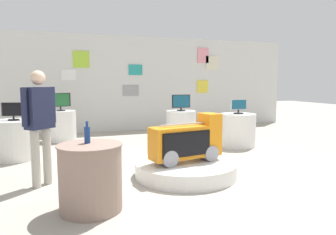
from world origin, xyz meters
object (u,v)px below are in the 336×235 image
at_px(side_table_round, 91,177).
at_px(shopper_browsing_rear, 40,119).
at_px(display_pedestal_right_rear, 15,140).
at_px(display_pedestal_far_right, 238,130).
at_px(novelty_firetruck_tv, 187,143).
at_px(bottle_on_side_table, 87,134).
at_px(main_display_pedestal, 186,169).
at_px(tv_on_far_right, 239,106).
at_px(tv_on_right_rear, 13,111).
at_px(tv_on_center_rear, 181,102).
at_px(display_pedestal_left_rear, 61,126).
at_px(tv_on_left_rear, 60,101).
at_px(display_pedestal_center_rear, 181,126).

relative_size(side_table_round, shopper_browsing_rear, 0.48).
bearing_deg(display_pedestal_right_rear, display_pedestal_far_right, -5.37).
xyz_separation_m(novelty_firetruck_tv, bottle_on_side_table, (-1.60, -0.78, 0.35)).
distance_m(main_display_pedestal, display_pedestal_far_right, 2.67).
xyz_separation_m(display_pedestal_far_right, tv_on_far_right, (0.00, -0.00, 0.55)).
height_order(side_table_round, bottle_on_side_table, bottle_on_side_table).
bearing_deg(tv_on_right_rear, shopper_browsing_rear, -74.55).
distance_m(novelty_firetruck_tv, tv_on_center_rear, 3.04).
bearing_deg(tv_on_far_right, tv_on_center_rear, 130.75).
bearing_deg(bottle_on_side_table, display_pedestal_left_rear, 91.85).
height_order(tv_on_left_rear, display_pedestal_far_right, tv_on_left_rear).
bearing_deg(shopper_browsing_rear, display_pedestal_left_rear, 83.83).
xyz_separation_m(novelty_firetruck_tv, shopper_browsing_rear, (-2.14, 0.28, 0.42)).
distance_m(novelty_firetruck_tv, display_pedestal_right_rear, 3.42).
relative_size(tv_on_right_rear, bottle_on_side_table, 1.59).
xyz_separation_m(main_display_pedestal, side_table_round, (-1.56, -0.85, 0.28)).
height_order(display_pedestal_right_rear, bottle_on_side_table, bottle_on_side_table).
xyz_separation_m(tv_on_left_rear, display_pedestal_far_right, (3.77, -2.13, -0.62)).
height_order(display_pedestal_left_rear, shopper_browsing_rear, shopper_browsing_rear).
bearing_deg(main_display_pedestal, tv_on_right_rear, 140.77).
height_order(display_pedestal_far_right, shopper_browsing_rear, shopper_browsing_rear).
distance_m(display_pedestal_center_rear, tv_on_right_rear, 3.82).
xyz_separation_m(novelty_firetruck_tv, side_table_round, (-1.59, -0.85, -0.14)).
bearing_deg(bottle_on_side_table, tv_on_far_right, 34.54).
height_order(novelty_firetruck_tv, display_pedestal_right_rear, novelty_firetruck_tv).
xyz_separation_m(bottle_on_side_table, shopper_browsing_rear, (-0.53, 1.06, 0.08)).
distance_m(display_pedestal_center_rear, shopper_browsing_rear, 4.12).
height_order(main_display_pedestal, novelty_firetruck_tv, novelty_firetruck_tv).
height_order(novelty_firetruck_tv, side_table_round, novelty_firetruck_tv).
bearing_deg(tv_on_left_rear, tv_on_right_rear, -117.94).
bearing_deg(novelty_firetruck_tv, side_table_round, -151.81).
height_order(display_pedestal_right_rear, tv_on_right_rear, tv_on_right_rear).
height_order(tv_on_right_rear, bottle_on_side_table, tv_on_right_rear).
bearing_deg(side_table_round, display_pedestal_left_rear, 92.03).
distance_m(display_pedestal_far_right, tv_on_far_right, 0.55).
xyz_separation_m(display_pedestal_left_rear, tv_on_right_rear, (-0.90, -1.70, 0.55)).
distance_m(display_pedestal_far_right, side_table_round, 4.42).
xyz_separation_m(novelty_firetruck_tv, display_pedestal_left_rear, (-1.75, 3.85, -0.16)).
height_order(novelty_firetruck_tv, tv_on_center_rear, tv_on_center_rear).
height_order(novelty_firetruck_tv, display_pedestal_center_rear, novelty_firetruck_tv).
relative_size(display_pedestal_far_right, tv_on_far_right, 2.06).
bearing_deg(display_pedestal_right_rear, tv_on_right_rear, -77.65).
bearing_deg(tv_on_center_rear, display_pedestal_far_right, -49.16).
relative_size(display_pedestal_center_rear, tv_on_far_right, 1.95).
relative_size(main_display_pedestal, tv_on_center_rear, 3.35).
bearing_deg(tv_on_right_rear, tv_on_left_rear, 62.06).
xyz_separation_m(tv_on_far_right, shopper_browsing_rear, (-4.15, -1.43, 0.04)).
bearing_deg(bottle_on_side_table, display_pedestal_center_rear, 53.46).
relative_size(display_pedestal_left_rear, tv_on_center_rear, 1.58).
height_order(tv_on_center_rear, bottle_on_side_table, tv_on_center_rear).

